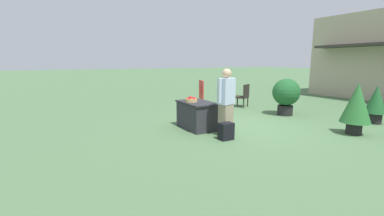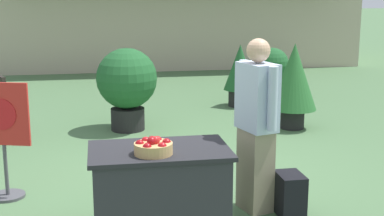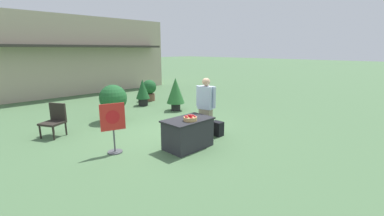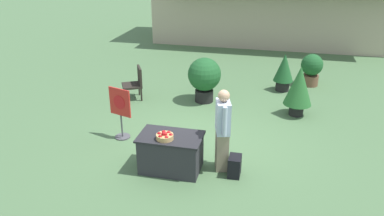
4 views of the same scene
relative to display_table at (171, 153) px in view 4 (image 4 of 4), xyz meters
name	(u,v)px [view 4 (image 4 of 4)]	position (x,y,z in m)	size (l,w,h in m)	color
ground_plane	(199,141)	(0.31, 1.28, -0.39)	(120.00, 120.00, 0.00)	#4C7047
display_table	(171,153)	(0.00, 0.00, 0.00)	(1.26, 0.78, 0.77)	#2D2D33
apple_basket	(165,136)	(-0.07, -0.15, 0.45)	(0.34, 0.34, 0.16)	tan
person_visitor	(223,130)	(0.99, 0.28, 0.49)	(0.36, 0.59, 1.71)	gray
backpack	(235,166)	(1.28, 0.08, -0.18)	(0.24, 0.34, 0.42)	black
poster_board	(121,111)	(-1.51, 1.04, 0.29)	(0.57, 0.36, 1.24)	#4C4C51
patio_chair	(135,82)	(-2.09, 3.43, 0.13)	(0.75, 0.75, 0.96)	#28231E
potted_plant_far_right	(284,70)	(2.13, 5.10, 0.28)	(0.61, 0.61, 1.18)	black
potted_plant_near_right	(204,77)	(-0.08, 3.68, 0.37)	(0.95, 0.95, 1.30)	black
potted_plant_near_left	(312,68)	(2.99, 5.79, 0.19)	(0.69, 0.69, 1.03)	brown
potted_plant_far_left	(299,87)	(2.52, 3.31, 0.40)	(0.74, 0.74, 1.36)	black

